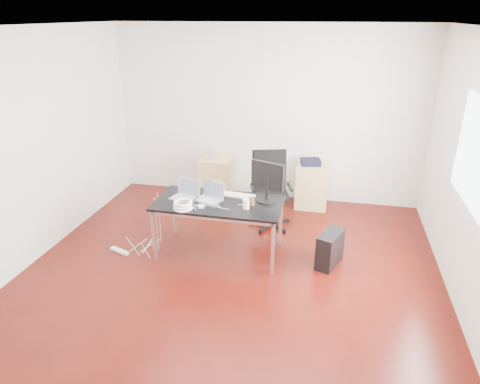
% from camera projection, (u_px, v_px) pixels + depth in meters
% --- Properties ---
extents(room_shell, '(5.00, 5.00, 5.00)m').
position_uv_depth(room_shell, '(232.00, 164.00, 4.63)').
color(room_shell, '#390A06').
rests_on(room_shell, ground).
extents(desk, '(1.60, 0.80, 0.73)m').
position_uv_depth(desk, '(219.00, 206.00, 5.38)').
color(desk, black).
rests_on(desk, ground).
extents(office_chair, '(0.60, 0.61, 1.08)m').
position_uv_depth(office_chair, '(270.00, 186.00, 6.19)').
color(office_chair, black).
rests_on(office_chair, ground).
extents(filing_cabinet_left, '(0.50, 0.50, 0.70)m').
position_uv_depth(filing_cabinet_left, '(216.00, 178.00, 7.21)').
color(filing_cabinet_left, tan).
rests_on(filing_cabinet_left, ground).
extents(filing_cabinet_right, '(0.50, 0.50, 0.70)m').
position_uv_depth(filing_cabinet_right, '(312.00, 186.00, 6.89)').
color(filing_cabinet_right, tan).
rests_on(filing_cabinet_right, ground).
extents(pc_tower, '(0.35, 0.49, 0.44)m').
position_uv_depth(pc_tower, '(330.00, 249.00, 5.29)').
color(pc_tower, black).
rests_on(pc_tower, ground).
extents(wastebasket, '(0.30, 0.30, 0.28)m').
position_uv_depth(wastebasket, '(267.00, 197.00, 6.99)').
color(wastebasket, black).
rests_on(wastebasket, ground).
extents(power_strip, '(0.30, 0.16, 0.04)m').
position_uv_depth(power_strip, '(120.00, 251.00, 5.64)').
color(power_strip, white).
rests_on(power_strip, ground).
extents(laptop_left, '(0.38, 0.33, 0.23)m').
position_uv_depth(laptop_left, '(186.00, 194.00, 5.47)').
color(laptop_left, silver).
rests_on(laptop_left, desk).
extents(laptop_right, '(0.40, 0.36, 0.23)m').
position_uv_depth(laptop_right, '(210.00, 196.00, 5.40)').
color(laptop_right, silver).
rests_on(laptop_right, desk).
extents(monitor, '(0.44, 0.26, 0.51)m').
position_uv_depth(monitor, '(268.00, 180.00, 5.29)').
color(monitor, black).
rests_on(monitor, desk).
extents(keyboard, '(0.45, 0.19, 0.02)m').
position_uv_depth(keyboard, '(238.00, 195.00, 5.53)').
color(keyboard, white).
rests_on(keyboard, desk).
extents(cup_white, '(0.10, 0.10, 0.12)m').
position_uv_depth(cup_white, '(246.00, 204.00, 5.16)').
color(cup_white, white).
rests_on(cup_white, desk).
extents(cup_brown, '(0.09, 0.09, 0.10)m').
position_uv_depth(cup_brown, '(251.00, 201.00, 5.26)').
color(cup_brown, brown).
rests_on(cup_brown, desk).
extents(cable_coil, '(0.24, 0.24, 0.11)m').
position_uv_depth(cable_coil, '(183.00, 205.00, 5.14)').
color(cable_coil, white).
rests_on(cable_coil, desk).
extents(power_adapter, '(0.09, 0.09, 0.03)m').
position_uv_depth(power_adapter, '(201.00, 206.00, 5.21)').
color(power_adapter, white).
rests_on(power_adapter, desk).
extents(speaker, '(0.11, 0.10, 0.18)m').
position_uv_depth(speaker, '(211.00, 153.00, 7.03)').
color(speaker, '#9E9E9E').
rests_on(speaker, filing_cabinet_left).
extents(navy_garment, '(0.34, 0.30, 0.09)m').
position_uv_depth(navy_garment, '(311.00, 162.00, 6.76)').
color(navy_garment, black).
rests_on(navy_garment, filing_cabinet_right).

